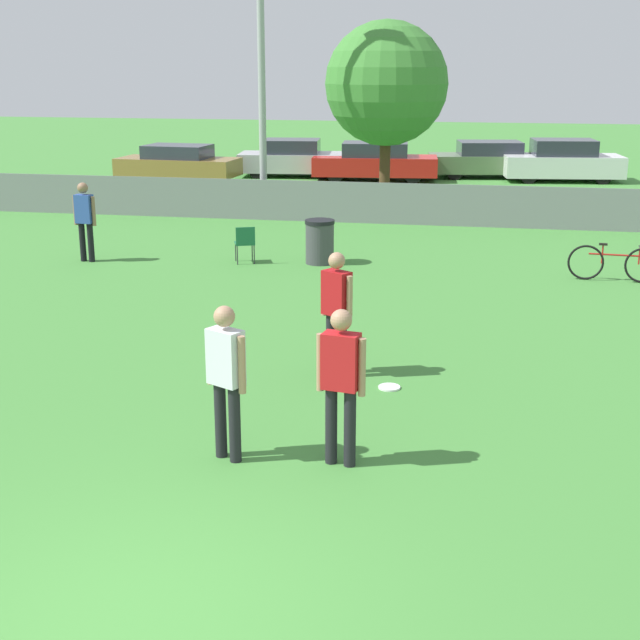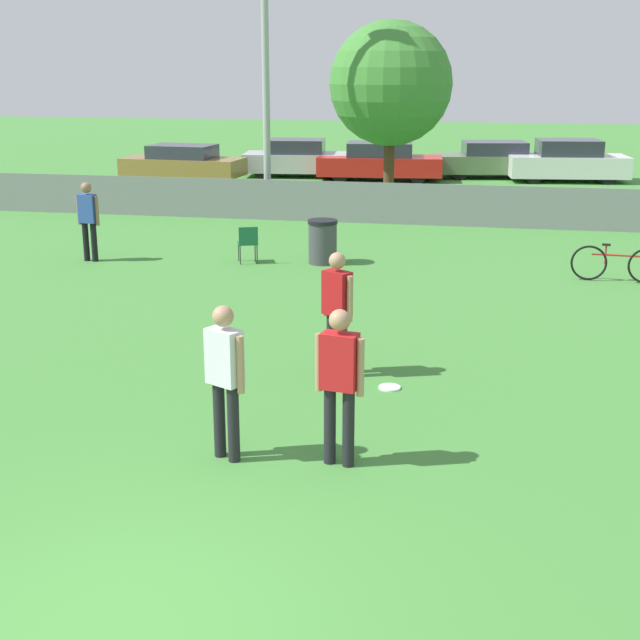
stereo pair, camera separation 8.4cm
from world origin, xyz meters
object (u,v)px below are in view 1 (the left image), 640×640
Objects in this scene: parked_car_red at (375,162)px; parked_car_white at (562,161)px; player_defender_red at (336,305)px; parked_car_tan at (178,163)px; bicycle_sideline at (614,263)px; trash_bin at (320,242)px; parked_car_silver at (292,158)px; frisbee_disc at (389,387)px; player_thrower_red at (341,376)px; spectator_in_blue at (85,216)px; folding_chair_sideline at (245,241)px; light_pole at (261,22)px; player_receiver_white at (226,372)px; parked_car_olive at (489,160)px; tree_near_pole at (386,84)px.

parked_car_white reaches higher than parked_car_red.
player_defender_red reaches higher than parked_car_tan.
bicycle_sideline is 6.04m from trash_bin.
parked_car_white is (9.92, 0.47, 0.04)m from parked_car_silver.
player_thrower_red is at bearing -96.15° from frisbee_disc.
spectator_in_blue is 3.50m from folding_chair_sideline.
light_pole reaches higher than folding_chair_sideline.
bicycle_sideline is 0.40× the size of parked_car_tan.
player_receiver_white reaches higher than parked_car_red.
parked_car_olive is (4.08, 1.65, -0.01)m from parked_car_red.
parked_car_silver is (-5.40, 21.57, -0.34)m from player_defender_red.
bicycle_sideline is (11.03, 0.23, -0.62)m from spectator_in_blue.
parked_car_red is at bearing 100.02° from tree_near_pole.
parked_car_olive is at bearing -111.48° from spectator_in_blue.
spectator_in_blue reaches higher than bicycle_sideline.
player_thrower_red reaches higher than parked_car_red.
parked_car_olive is at bearing 96.66° from player_thrower_red.
bicycle_sideline is (3.68, 6.81, 0.35)m from frisbee_disc.
player_thrower_red is 24.14m from parked_car_tan.
parked_car_tan is at bearing -175.92° from parked_car_white.
folding_chair_sideline is at bearing -87.70° from parked_car_silver.
parked_car_silver is 0.88× the size of parked_car_red.
player_receiver_white is 0.43× the size of parked_car_silver.
player_receiver_white is (0.42, -17.92, -2.55)m from tree_near_pole.
parked_car_tan is at bearing -86.65° from folding_chair_sideline.
player_receiver_white reaches higher than bicycle_sideline.
light_pole is 5.10× the size of player_thrower_red.
player_thrower_red is 0.43× the size of parked_car_silver.
frisbee_disc is 0.06× the size of parked_car_olive.
parked_car_tan is (-9.90, 19.71, 0.64)m from frisbee_disc.
light_pole reaches higher than frisbee_disc.
player_defender_red reaches higher than parked_car_olive.
light_pole is at bearing -49.62° from parked_car_tan.
frisbee_disc is 8.07m from folding_chair_sideline.
spectator_in_blue is 9.92m from frisbee_disc.
parked_car_white is (3.99, 24.84, -0.30)m from player_thrower_red.
tree_near_pole reaches higher than player_thrower_red.
spectator_in_blue is at bearing -174.88° from bicycle_sideline.
player_receiver_white is 9.87m from folding_chair_sideline.
light_pole is 16.79m from player_thrower_red.
player_defender_red is at bearing -120.87° from bicycle_sideline.
parked_car_white is (4.52, 22.04, -0.30)m from player_defender_red.
spectator_in_blue is 5.09m from trash_bin.
player_receiver_white and player_thrower_red have the same top height.
trash_bin is 16.08m from parked_car_olive.
player_receiver_white is 2.15× the size of folding_chair_sideline.
light_pole reaches higher than tree_near_pole.
spectator_in_blue is (-2.30, -6.54, -4.22)m from light_pole.
parked_car_olive reaches higher than folding_chair_sideline.
parked_car_olive is at bearing 117.73° from player_defender_red.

